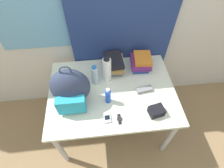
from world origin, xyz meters
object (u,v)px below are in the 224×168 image
(sunscreen_bottle, at_px, (108,96))
(water_bottle, at_px, (95,75))
(book_stack_center, at_px, (141,62))
(cell_phone, at_px, (107,118))
(camera_pouch, at_px, (156,111))
(sports_bottle, at_px, (107,70))
(sunglasses_case, at_px, (144,90))
(book_stack_left, at_px, (114,64))
(wristwatch, at_px, (119,119))
(backpack, at_px, (70,89))

(sunscreen_bottle, bearing_deg, water_bottle, 113.69)
(water_bottle, bearing_deg, book_stack_center, 19.04)
(cell_phone, xyz_separation_m, camera_pouch, (0.42, 0.01, 0.03))
(sports_bottle, distance_m, sunscreen_bottle, 0.27)
(book_stack_center, distance_m, sunscreen_bottle, 0.55)
(sunglasses_case, bearing_deg, book_stack_center, 85.48)
(cell_phone, bearing_deg, sunglasses_case, 34.02)
(book_stack_left, distance_m, cell_phone, 0.59)
(book_stack_center, xyz_separation_m, wristwatch, (-0.30, -0.59, -0.07))
(sunglasses_case, height_order, wristwatch, sunglasses_case)
(water_bottle, bearing_deg, wristwatch, -67.04)
(water_bottle, distance_m, sunglasses_case, 0.49)
(camera_pouch, bearing_deg, book_stack_center, 92.26)
(cell_phone, xyz_separation_m, wristwatch, (0.10, -0.02, -0.00))
(camera_pouch, xyz_separation_m, wristwatch, (-0.32, -0.02, -0.03))
(book_stack_left, xyz_separation_m, wristwatch, (-0.02, -0.59, -0.07))
(water_bottle, height_order, sunscreen_bottle, water_bottle)
(sunscreen_bottle, height_order, camera_pouch, sunscreen_bottle)
(backpack, distance_m, sunglasses_case, 0.68)
(cell_phone, distance_m, sunglasses_case, 0.45)
(book_stack_center, relative_size, cell_phone, 2.73)
(camera_pouch, bearing_deg, water_bottle, 141.44)
(book_stack_left, distance_m, sunscreen_bottle, 0.41)
(sunscreen_bottle, relative_size, sunglasses_case, 1.15)
(book_stack_center, relative_size, sunscreen_bottle, 1.41)
(book_stack_left, height_order, wristwatch, book_stack_left)
(cell_phone, height_order, wristwatch, cell_phone)
(backpack, xyz_separation_m, sunscreen_bottle, (0.31, -0.04, -0.10))
(sunscreen_bottle, bearing_deg, book_stack_center, 46.45)
(sports_bottle, bearing_deg, wristwatch, -82.14)
(water_bottle, bearing_deg, sunglasses_case, -18.46)
(sunglasses_case, bearing_deg, book_stack_left, 128.77)
(sunglasses_case, bearing_deg, backpack, -176.69)
(backpack, distance_m, sunscreen_bottle, 0.33)
(sunscreen_bottle, bearing_deg, cell_phone, -97.89)
(backpack, xyz_separation_m, book_stack_left, (0.41, 0.36, -0.11))
(sports_bottle, xyz_separation_m, cell_phone, (-0.04, -0.44, -0.13))
(book_stack_left, distance_m, sunglasses_case, 0.41)
(book_stack_left, relative_size, sports_bottle, 0.99)
(cell_phone, bearing_deg, book_stack_center, 54.88)
(backpack, xyz_separation_m, sports_bottle, (0.33, 0.22, -0.04))
(backpack, xyz_separation_m, book_stack_center, (0.69, 0.35, -0.11))
(camera_pouch, bearing_deg, sunscreen_bottle, 157.20)
(sunglasses_case, bearing_deg, sunscreen_bottle, -167.19)
(cell_phone, bearing_deg, water_bottle, 100.82)
(water_bottle, relative_size, sports_bottle, 0.80)
(sports_bottle, bearing_deg, cell_phone, -95.09)
(backpack, height_order, water_bottle, backpack)
(backpack, bearing_deg, sunscreen_bottle, -7.63)
(backpack, relative_size, wristwatch, 4.47)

